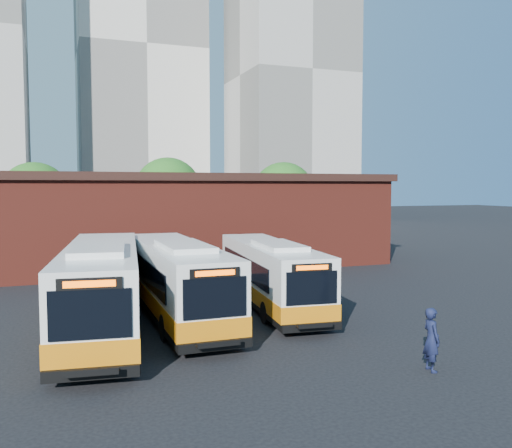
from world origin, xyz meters
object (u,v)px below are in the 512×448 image
object	(u,v)px
bus_west	(102,291)
transit_worker	(431,339)
bus_midwest	(177,283)
bus_mideast	(270,276)

from	to	relation	value
bus_west	transit_worker	size ratio (longest dim) A/B	6.70
bus_west	transit_worker	xyz separation A→B (m)	(8.91, -8.05, -0.61)
bus_midwest	bus_mideast	world-z (taller)	bus_midwest
bus_west	bus_midwest	size ratio (longest dim) A/B	1.06
bus_mideast	transit_worker	bearing A→B (deg)	-77.03
bus_west	bus_mideast	xyz separation A→B (m)	(7.66, 1.81, -0.17)
bus_mideast	transit_worker	size ratio (longest dim) A/B	5.96
bus_mideast	transit_worker	xyz separation A→B (m)	(1.25, -9.86, -0.44)
bus_west	bus_mideast	bearing A→B (deg)	20.55
bus_midwest	transit_worker	distance (m)	10.86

